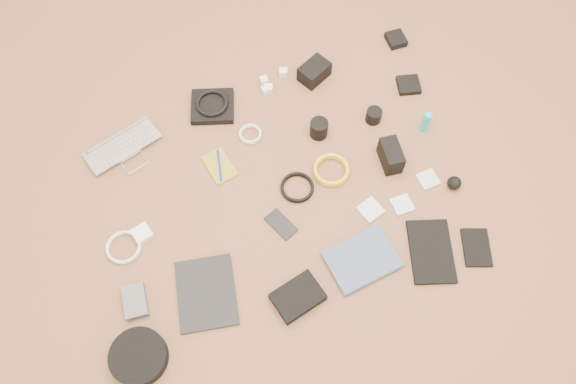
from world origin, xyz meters
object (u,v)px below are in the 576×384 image
object	(u,v)px
headphone_case	(139,357)
paperback	(375,281)
laptop	(128,154)
dslr_camera	(314,72)
tablet	(206,293)
phone	(281,224)

from	to	relation	value
headphone_case	paperback	bearing A→B (deg)	-3.31
laptop	dslr_camera	distance (m)	0.80
laptop	dslr_camera	world-z (taller)	dslr_camera
tablet	headphone_case	size ratio (longest dim) A/B	1.37
phone	tablet	bearing A→B (deg)	-177.66
dslr_camera	paperback	size ratio (longest dim) A/B	0.52
phone	paperback	world-z (taller)	paperback
tablet	phone	bearing A→B (deg)	35.30
tablet	paperback	distance (m)	0.57
dslr_camera	headphone_case	world-z (taller)	dslr_camera
laptop	phone	bearing A→B (deg)	-64.11
laptop	paperback	bearing A→B (deg)	-66.86
dslr_camera	phone	size ratio (longest dim) A/B	1.04
tablet	phone	distance (m)	0.35
dslr_camera	headphone_case	bearing A→B (deg)	-163.62
dslr_camera	headphone_case	size ratio (longest dim) A/B	0.66
tablet	paperback	world-z (taller)	paperback
dslr_camera	phone	world-z (taller)	dslr_camera
phone	paperback	xyz separation A→B (m)	(0.22, -0.31, 0.01)
headphone_case	paperback	size ratio (longest dim) A/B	0.78
tablet	paperback	bearing A→B (deg)	-6.04
tablet	laptop	bearing A→B (deg)	111.57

